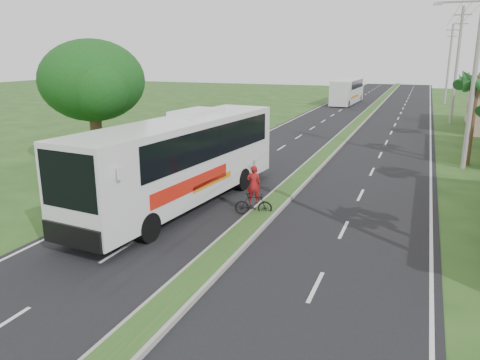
% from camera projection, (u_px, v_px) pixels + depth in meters
% --- Properties ---
extents(ground, '(180.00, 180.00, 0.00)m').
position_uv_depth(ground, '(209.00, 268.00, 15.08)').
color(ground, '#244619').
rests_on(ground, ground).
extents(road_asphalt, '(14.00, 160.00, 0.02)m').
position_uv_depth(road_asphalt, '(329.00, 151.00, 33.04)').
color(road_asphalt, black).
rests_on(road_asphalt, ground).
extents(median_strip, '(1.20, 160.00, 0.18)m').
position_uv_depth(median_strip, '(329.00, 150.00, 33.02)').
color(median_strip, gray).
rests_on(median_strip, ground).
extents(lane_edge_left, '(0.12, 160.00, 0.01)m').
position_uv_depth(lane_edge_left, '(241.00, 145.00, 35.41)').
color(lane_edge_left, silver).
rests_on(lane_edge_left, ground).
extents(lane_edge_right, '(0.12, 160.00, 0.01)m').
position_uv_depth(lane_edge_right, '(431.00, 159.00, 30.68)').
color(lane_edge_right, silver).
rests_on(lane_edge_right, ground).
extents(palm_verge_c, '(2.40, 2.40, 5.85)m').
position_uv_depth(palm_verge_c, '(478.00, 81.00, 27.70)').
color(palm_verge_c, '#473321').
rests_on(palm_verge_c, ground).
extents(palm_verge_d, '(2.40, 2.40, 5.25)m').
position_uv_depth(palm_verge_d, '(473.00, 83.00, 35.76)').
color(palm_verge_d, '#473321').
rests_on(palm_verge_d, ground).
extents(shade_tree, '(6.30, 6.00, 7.54)m').
position_uv_depth(shade_tree, '(91.00, 83.00, 27.04)').
color(shade_tree, '#473321').
rests_on(shade_tree, ground).
extents(utility_pole_b, '(3.20, 0.28, 12.00)m').
position_uv_depth(utility_pole_b, '(476.00, 62.00, 26.62)').
color(utility_pole_b, gray).
rests_on(utility_pole_b, ground).
extents(utility_pole_c, '(1.60, 0.28, 11.00)m').
position_uv_depth(utility_pole_c, '(457.00, 65.00, 44.73)').
color(utility_pole_c, gray).
rests_on(utility_pole_c, ground).
extents(utility_pole_d, '(1.60, 0.28, 10.50)m').
position_uv_depth(utility_pole_d, '(449.00, 63.00, 62.76)').
color(utility_pole_d, gray).
rests_on(utility_pole_d, ground).
extents(coach_bus_main, '(3.99, 13.25, 4.22)m').
position_uv_depth(coach_bus_main, '(183.00, 156.00, 20.74)').
color(coach_bus_main, silver).
rests_on(coach_bus_main, ground).
extents(coach_bus_far, '(2.88, 11.33, 3.28)m').
position_uv_depth(coach_bus_far, '(347.00, 90.00, 64.09)').
color(coach_bus_far, silver).
rests_on(coach_bus_far, ground).
extents(motorcyclist, '(1.66, 0.88, 2.19)m').
position_uv_depth(motorcyclist, '(254.00, 197.00, 19.84)').
color(motorcyclist, black).
rests_on(motorcyclist, ground).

